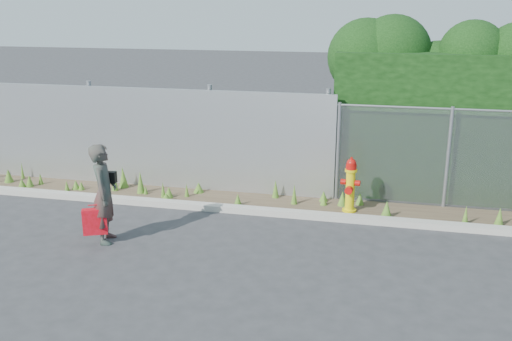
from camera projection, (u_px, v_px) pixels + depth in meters
name	position (u px, v px, depth m)	size (l,w,h in m)	color
ground	(255.00, 253.00, 9.35)	(80.00, 80.00, 0.00)	#323234
curb	(276.00, 212.00, 11.02)	(16.00, 0.22, 0.12)	#A7A497
weed_strip	(249.00, 196.00, 11.75)	(16.00, 1.20, 0.54)	#4C3C2B
corrugated_fence	(142.00, 137.00, 12.55)	(8.50, 0.21, 2.30)	#A7AAAE
chainlink_fence	(505.00, 161.00, 10.95)	(6.50, 0.07, 2.05)	gray
hedge	(508.00, 100.00, 11.61)	(7.56, 2.01, 3.74)	black
fire_hydrant	(350.00, 186.00, 11.06)	(0.37, 0.33, 1.11)	yellow
woman	(104.00, 194.00, 9.61)	(0.63, 0.41, 1.72)	#0E5A4A
red_tote_bag	(95.00, 221.00, 9.58)	(0.40, 0.15, 0.52)	#AF0A0B
black_shoulder_bag	(109.00, 177.00, 9.65)	(0.26, 0.11, 0.19)	black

